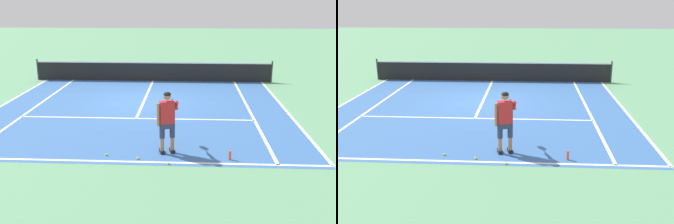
{
  "view_description": "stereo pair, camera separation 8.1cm",
  "coord_description": "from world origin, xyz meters",
  "views": [
    {
      "loc": [
        1.82,
        -15.09,
        4.06
      ],
      "look_at": [
        1.26,
        -4.91,
        1.05
      ],
      "focal_mm": 41.37,
      "sensor_mm": 36.0,
      "label": 1
    },
    {
      "loc": [
        1.9,
        -15.08,
        4.06
      ],
      "look_at": [
        1.26,
        -4.91,
        1.05
      ],
      "focal_mm": 41.37,
      "sensor_mm": 36.0,
      "label": 2
    }
  ],
  "objects": [
    {
      "name": "water_bottle",
      "position": [
        2.92,
        -5.67,
        0.13
      ],
      "size": [
        0.07,
        0.07,
        0.25
      ],
      "primitive_type": "cylinder",
      "color": "#E04C38",
      "rests_on": "ground"
    },
    {
      "name": "court_inner_surface",
      "position": [
        0.0,
        -0.88,
        0.0
      ],
      "size": [
        10.98,
        10.53,
        0.0
      ],
      "primitive_type": "cube",
      "color": "#3866A8",
      "rests_on": "ground"
    },
    {
      "name": "tennis_ball_near_feet",
      "position": [
        0.52,
        -5.78,
        0.03
      ],
      "size": [
        0.07,
        0.07,
        0.07
      ],
      "primitive_type": "sphere",
      "color": "#CCE02D",
      "rests_on": "ground"
    },
    {
      "name": "tennis_ball_mid_court",
      "position": [
        -0.35,
        -5.58,
        0.03
      ],
      "size": [
        0.07,
        0.07,
        0.07
      ],
      "primitive_type": "sphere",
      "color": "#CCE02D",
      "rests_on": "ground"
    },
    {
      "name": "tennis_net",
      "position": [
        0.0,
        4.18,
        0.5
      ],
      "size": [
        11.96,
        0.08,
        1.07
      ],
      "color": "#333338",
      "rests_on": "ground"
    },
    {
      "name": "tennis_ball_by_baseline",
      "position": [
        1.34,
        -6.07,
        0.03
      ],
      "size": [
        0.07,
        0.07,
        0.07
      ],
      "primitive_type": "sphere",
      "color": "#CCE02D",
      "rests_on": "ground"
    },
    {
      "name": "line_singles_right",
      "position": [
        4.12,
        -0.88,
        0.0
      ],
      "size": [
        0.1,
        10.13,
        0.01
      ],
      "primitive_type": "cube",
      "color": "white",
      "rests_on": "ground"
    },
    {
      "name": "line_service",
      "position": [
        0.0,
        -2.22,
        0.0
      ],
      "size": [
        8.23,
        0.1,
        0.01
      ],
      "primitive_type": "cube",
      "color": "white",
      "rests_on": "ground"
    },
    {
      "name": "tennis_player",
      "position": [
        1.26,
        -5.28,
        0.99
      ],
      "size": [
        0.59,
        1.21,
        1.71
      ],
      "color": "black",
      "rests_on": "ground"
    },
    {
      "name": "line_centre_service",
      "position": [
        0.0,
        0.98,
        0.0
      ],
      "size": [
        0.1,
        6.4,
        0.01
      ],
      "primitive_type": "cube",
      "color": "white",
      "rests_on": "ground"
    },
    {
      "name": "ground_plane",
      "position": [
        0.0,
        0.0,
        0.0
      ],
      "size": [
        80.0,
        80.0,
        0.0
      ],
      "primitive_type": "plane",
      "color": "#609E70"
    },
    {
      "name": "line_baseline",
      "position": [
        0.0,
        -5.95,
        0.0
      ],
      "size": [
        10.98,
        0.1,
        0.01
      ],
      "primitive_type": "cube",
      "color": "white",
      "rests_on": "ground"
    },
    {
      "name": "line_singles_left",
      "position": [
        -4.12,
        -0.88,
        0.0
      ],
      "size": [
        0.1,
        10.13,
        0.01
      ],
      "primitive_type": "cube",
      "color": "white",
      "rests_on": "ground"
    },
    {
      "name": "line_doubles_left",
      "position": [
        -5.49,
        -0.88,
        0.0
      ],
      "size": [
        0.1,
        10.13,
        0.01
      ],
      "primitive_type": "cube",
      "color": "white",
      "rests_on": "ground"
    },
    {
      "name": "line_doubles_right",
      "position": [
        5.49,
        -0.88,
        0.0
      ],
      "size": [
        0.1,
        10.13,
        0.01
      ],
      "primitive_type": "cube",
      "color": "white",
      "rests_on": "ground"
    }
  ]
}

